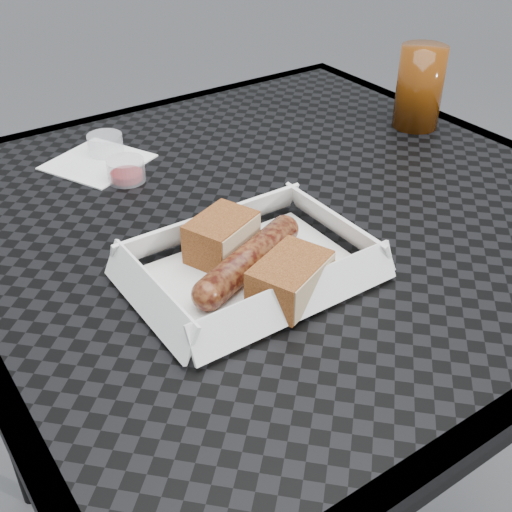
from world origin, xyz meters
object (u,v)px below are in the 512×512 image
Objects in this scene: patio_table at (278,250)px; drink_glass at (420,87)px; bratwurst at (249,260)px; food_tray at (251,273)px.

patio_table is 6.42× the size of drink_glass.
bratwurst is 0.48m from drink_glass.
drink_glass is at bearing 22.90° from bratwurst.
food_tray is at bearing -156.97° from drink_glass.
patio_table is 4.86× the size of bratwurst.
bratwurst is at bearing -137.15° from patio_table.
bratwurst reaches higher than patio_table.
patio_table is at bearing -167.08° from drink_glass.
food_tray is 0.02m from bratwurst.
patio_table is 0.35m from drink_glass.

